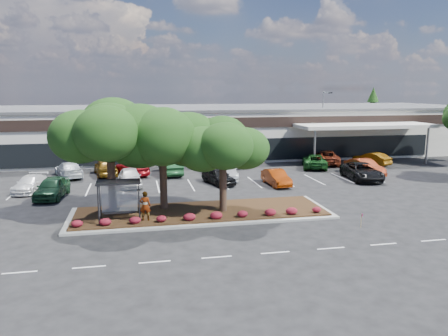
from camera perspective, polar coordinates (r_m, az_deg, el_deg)
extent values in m
plane|color=black|center=(27.37, 2.47, -8.13)|extent=(160.00, 160.00, 0.00)
cube|color=white|center=(59.79, -5.45, 4.84)|extent=(80.00, 20.00, 6.00)
cube|color=#4C4C4F|center=(59.58, -5.50, 7.81)|extent=(80.40, 20.40, 0.30)
cube|color=black|center=(49.69, -4.22, 5.84)|extent=(80.00, 0.25, 1.20)
cube|color=black|center=(50.04, -4.17, 2.18)|extent=(60.00, 0.18, 2.60)
cube|color=#AC1C0C|center=(49.21, -11.19, 5.63)|extent=(6.00, 0.12, 1.00)
cube|color=white|center=(53.77, 17.89, 5.28)|extent=(16.00, 5.00, 0.40)
cylinder|color=gray|center=(49.13, 11.74, 2.43)|extent=(0.24, 0.24, 4.20)
cylinder|color=gray|center=(56.14, 25.00, 2.64)|extent=(0.24, 0.24, 4.20)
cube|color=#9A9A95|center=(30.73, -2.99, -5.91)|extent=(18.00, 6.00, 0.15)
cube|color=#3E2713|center=(30.69, -2.99, -5.69)|extent=(17.20, 5.20, 0.12)
cube|color=silver|center=(23.57, -25.15, -12.24)|extent=(1.60, 0.12, 0.01)
cube|color=silver|center=(23.01, -17.21, -12.25)|extent=(1.60, 0.12, 0.01)
cube|color=silver|center=(22.89, -9.04, -12.02)|extent=(1.60, 0.12, 0.01)
cube|color=silver|center=(23.22, -0.96, -11.56)|extent=(1.60, 0.12, 0.01)
cube|color=silver|center=(23.97, 6.72, -10.91)|extent=(1.60, 0.12, 0.01)
cube|color=silver|center=(25.11, 13.78, -10.14)|extent=(1.60, 0.12, 0.01)
cube|color=silver|center=(26.59, 20.11, -9.32)|extent=(1.60, 0.12, 0.01)
cube|color=silver|center=(28.35, 25.69, -8.50)|extent=(1.60, 0.12, 0.01)
cube|color=silver|center=(40.92, -25.68, -2.92)|extent=(0.12, 5.00, 0.01)
cube|color=silver|center=(40.28, -21.54, -2.82)|extent=(0.12, 5.00, 0.01)
cube|color=silver|center=(39.85, -17.29, -2.69)|extent=(0.12, 5.00, 0.01)
cube|color=silver|center=(39.65, -12.97, -2.55)|extent=(0.12, 5.00, 0.01)
cube|color=silver|center=(39.68, -8.63, -2.39)|extent=(0.12, 5.00, 0.01)
cube|color=silver|center=(39.93, -4.33, -2.22)|extent=(0.12, 5.00, 0.01)
cube|color=silver|center=(40.41, -0.10, -2.04)|extent=(0.12, 5.00, 0.01)
cube|color=silver|center=(41.09, 4.00, -1.86)|extent=(0.12, 5.00, 0.01)
cube|color=silver|center=(41.99, 7.95, -1.67)|extent=(0.12, 5.00, 0.01)
cube|color=silver|center=(43.07, 11.72, -1.49)|extent=(0.12, 5.00, 0.01)
cube|color=silver|center=(44.33, 15.28, -1.30)|extent=(0.12, 5.00, 0.01)
cube|color=silver|center=(45.75, 18.64, -1.13)|extent=(0.12, 5.00, 0.01)
cylinder|color=black|center=(29.61, -15.91, -4.05)|extent=(0.08, 0.08, 2.50)
cylinder|color=black|center=(29.51, -11.06, -3.89)|extent=(0.08, 0.08, 2.50)
cylinder|color=black|center=(28.35, -16.10, -4.70)|extent=(0.08, 0.08, 2.50)
cylinder|color=black|center=(28.25, -11.03, -4.53)|extent=(0.08, 0.08, 2.50)
cube|color=black|center=(28.61, -13.64, -1.79)|extent=(2.75, 1.55, 0.10)
cube|color=silver|center=(29.50, -13.50, -3.74)|extent=(2.30, 0.03, 2.00)
cube|color=black|center=(29.35, -13.45, -5.68)|extent=(2.00, 0.35, 0.06)
cone|color=#173611|center=(80.20, 18.79, 6.80)|extent=(3.96, 3.96, 9.00)
imported|color=#594C47|center=(28.65, -10.26, -4.88)|extent=(0.76, 0.55, 1.93)
cube|color=#9A9A95|center=(58.94, 12.56, 1.82)|extent=(0.50, 0.50, 0.40)
cylinder|color=gray|center=(58.49, 12.72, 5.87)|extent=(0.14, 0.14, 7.95)
cube|color=gray|center=(58.34, 13.31, 9.60)|extent=(0.91, 0.57, 0.14)
cube|color=black|center=(58.35, 13.81, 9.51)|extent=(0.53, 0.46, 0.18)
cube|color=tan|center=(29.02, 17.47, -6.60)|extent=(0.03, 0.03, 0.90)
cube|color=#E53C91|center=(28.94, 17.60, -5.88)|extent=(0.02, 0.14, 0.18)
imported|color=white|center=(40.75, -24.01, -1.89)|extent=(2.61, 4.86, 1.34)
imported|color=#1B4528|center=(37.71, -21.55, -2.38)|extent=(2.54, 5.12, 1.68)
imported|color=silver|center=(40.26, -12.16, -1.17)|extent=(2.23, 4.83, 1.60)
imported|color=black|center=(40.11, -0.73, -1.07)|extent=(2.94, 4.64, 1.47)
imported|color=silver|center=(42.48, 0.15, -0.32)|extent=(2.99, 5.86, 1.63)
imported|color=#832905|center=(39.92, 6.82, -1.24)|extent=(1.75, 4.38, 1.42)
imported|color=black|center=(44.02, 17.58, -0.44)|extent=(3.35, 6.10, 1.62)
imported|color=#9C3317|center=(46.49, 17.89, 0.10)|extent=(2.35, 5.09, 1.62)
imported|color=silver|center=(45.87, -19.61, -0.20)|extent=(3.58, 5.63, 1.52)
imported|color=brown|center=(45.61, -15.19, 0.11)|extent=(2.83, 5.29, 1.71)
imported|color=maroon|center=(45.15, -11.93, 0.12)|extent=(3.85, 5.28, 1.67)
imported|color=#194621|center=(44.80, -7.00, 0.18)|extent=(2.27, 5.21, 1.67)
imported|color=#A6ABB2|center=(46.54, -1.21, 0.66)|extent=(2.68, 5.21, 1.70)
imported|color=#215424|center=(49.35, 1.30, 1.16)|extent=(2.50, 4.90, 1.60)
imported|color=#184B1A|center=(49.31, 11.73, 0.89)|extent=(4.24, 6.02, 1.52)
imported|color=maroon|center=(52.08, 13.19, 1.39)|extent=(4.45, 6.47, 1.64)
imported|color=#724207|center=(52.89, 18.72, 1.15)|extent=(3.18, 4.70, 1.47)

